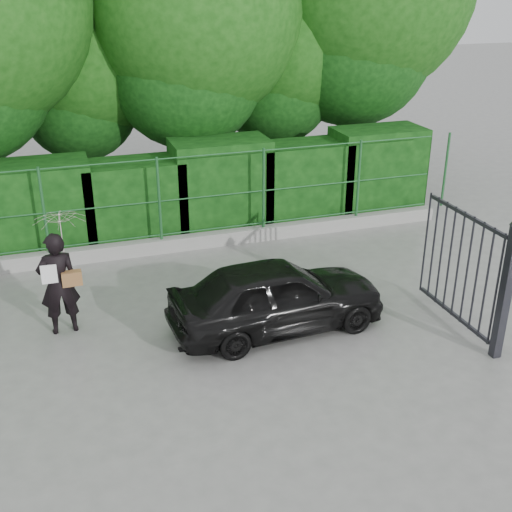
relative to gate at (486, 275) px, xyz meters
name	(u,v)px	position (x,y,z in m)	size (l,w,h in m)	color
ground	(191,366)	(-4.60, 0.72, -1.19)	(80.00, 80.00, 0.00)	gray
kerb	(144,248)	(-4.60, 5.22, -1.04)	(14.00, 0.25, 0.30)	#9E9E99
fence	(151,200)	(-4.38, 5.22, 0.01)	(14.13, 0.06, 1.80)	#1F582A
hedge	(139,196)	(-4.49, 6.22, -0.22)	(14.20, 1.20, 2.10)	black
trees	(157,15)	(-3.46, 8.46, 3.43)	(17.10, 6.15, 8.08)	black
gate	(486,275)	(0.00, 0.00, 0.00)	(0.22, 2.33, 2.36)	#27272D
woman	(60,258)	(-6.30, 2.47, 0.12)	(0.90, 0.84, 2.09)	black
car	(277,295)	(-2.96, 1.42, -0.57)	(1.45, 3.61, 1.23)	black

